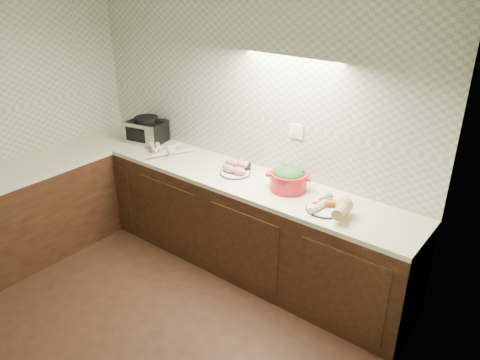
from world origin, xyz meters
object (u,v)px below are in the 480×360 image
Objects in this scene: parsnip_pile at (167,151)px; dutch_oven at (289,178)px; sweet_potato_plate at (235,169)px; onion_bowl at (243,165)px; toaster_oven at (147,130)px; veg_plate at (334,206)px.

parsnip_pile is 1.35m from dutch_oven.
sweet_potato_plate is 0.11m from onion_bowl.
toaster_oven is 2.25m from veg_plate.
sweet_potato_plate is 0.75× the size of veg_plate.
parsnip_pile is at bearing 179.07° from veg_plate.
veg_plate reaches higher than parsnip_pile.
toaster_oven is at bearing 176.81° from sweet_potato_plate.
veg_plate reaches higher than onion_bowl.
toaster_oven is 1.17× the size of veg_plate.
veg_plate is at bearing -34.24° from dutch_oven.
dutch_oven reaches higher than parsnip_pile.
toaster_oven is at bearing 156.49° from dutch_oven.
toaster_oven reaches higher than parsnip_pile.
toaster_oven is 1.55× the size of sweet_potato_plate.
sweet_potato_plate is at bearing 160.11° from dutch_oven.
dutch_oven reaches higher than onion_bowl.
dutch_oven is at bearing 167.67° from veg_plate.
onion_bowl is (0.80, 0.17, 0.01)m from parsnip_pile.
veg_plate is (0.47, -0.10, -0.05)m from dutch_oven.
toaster_oven reaches higher than onion_bowl.
veg_plate is (1.02, -0.20, 0.01)m from onion_bowl.
parsnip_pile is (0.42, -0.12, -0.09)m from toaster_oven.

